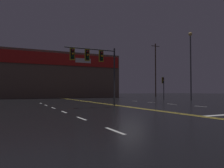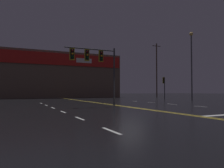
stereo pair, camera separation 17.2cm
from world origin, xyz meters
TOP-DOWN VIEW (x-y plane):
  - ground_plane at (0.00, 0.00)m, footprint 200.00×200.00m
  - road_markings at (1.26, -1.56)m, footprint 17.40×60.00m
  - traffic_signal_median at (-2.41, 2.11)m, footprint 4.59×0.36m
  - traffic_signal_corner_northeast at (13.25, 12.34)m, footprint 0.42×0.36m
  - streetlight_near_left at (15.61, 8.85)m, footprint 0.56×0.56m
  - building_backdrop at (0.00, 31.38)m, footprint 25.15×10.23m
  - utility_pole_row at (1.51, 25.99)m, footprint 46.38×0.26m

SIDE VIEW (x-z plane):
  - ground_plane at x=0.00m, z-range 0.00..0.00m
  - road_markings at x=1.26m, z-range 0.00..0.01m
  - traffic_signal_corner_northeast at x=13.25m, z-range 0.83..4.37m
  - traffic_signal_median at x=-2.41m, z-range 1.46..6.63m
  - building_backdrop at x=0.00m, z-range 0.01..9.03m
  - utility_pole_row at x=1.51m, z-range -0.21..12.26m
  - streetlight_near_left at x=15.61m, z-range 1.34..11.53m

